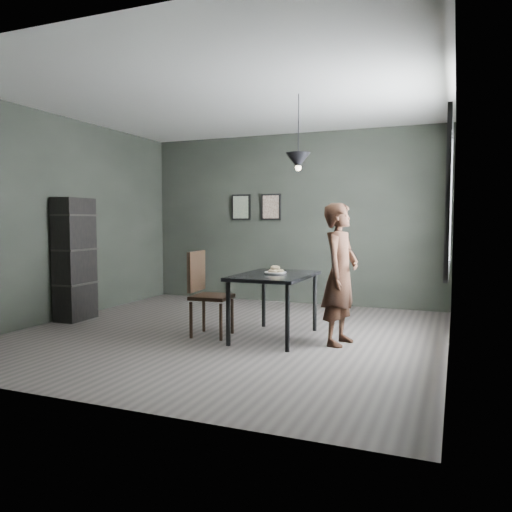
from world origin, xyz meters
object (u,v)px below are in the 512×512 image
at_px(cafe_table, 274,281).
at_px(pendant_lamp, 298,161).
at_px(woman, 340,274).
at_px(white_plate, 275,273).
at_px(shelf_unit, 75,259).
at_px(wood_chair, 205,288).

height_order(cafe_table, pendant_lamp, pendant_lamp).
bearing_deg(cafe_table, woman, -0.30).
relative_size(woman, pendant_lamp, 1.80).
height_order(cafe_table, white_plate, white_plate).
bearing_deg(shelf_unit, white_plate, -2.00).
bearing_deg(white_plate, shelf_unit, -179.22).
xyz_separation_m(white_plate, pendant_lamp, (0.25, 0.06, 1.29)).
bearing_deg(white_plate, woman, -3.08).
height_order(wood_chair, pendant_lamp, pendant_lamp).
bearing_deg(cafe_table, wood_chair, -167.12).
relative_size(wood_chair, shelf_unit, 0.60).
relative_size(shelf_unit, pendant_lamp, 1.94).
xyz_separation_m(cafe_table, pendant_lamp, (0.25, 0.10, 1.38)).
relative_size(wood_chair, pendant_lamp, 1.16).
bearing_deg(woman, pendant_lamp, 88.03).
bearing_deg(shelf_unit, wood_chair, -7.75).
bearing_deg(woman, shelf_unit, 99.27).
bearing_deg(woman, cafe_table, 98.99).
height_order(white_plate, woman, woman).
bearing_deg(white_plate, wood_chair, -164.61).
distance_m(cafe_table, white_plate, 0.09).
relative_size(white_plate, wood_chair, 0.23).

